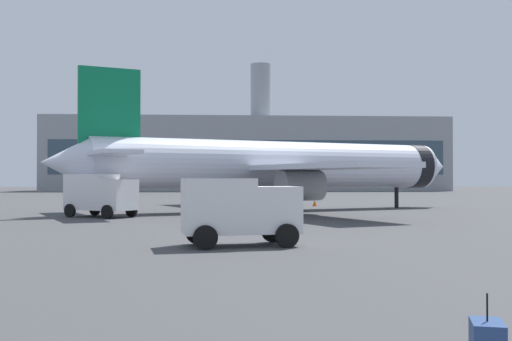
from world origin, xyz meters
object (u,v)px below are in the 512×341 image
(service_truck, at_px, (100,193))
(safety_cone_far, at_px, (284,203))
(safety_cone_near, at_px, (259,204))
(safety_cone_mid, at_px, (315,202))
(airplane_at_gate, at_px, (275,165))
(cargo_van, at_px, (239,208))

(service_truck, xyz_separation_m, safety_cone_far, (14.18, 15.76, -1.29))
(safety_cone_far, bearing_deg, safety_cone_near, -120.18)
(safety_cone_mid, xyz_separation_m, safety_cone_far, (-2.90, -0.17, -0.06))
(airplane_at_gate, xyz_separation_m, cargo_van, (-3.77, -25.92, -2.21))
(safety_cone_near, bearing_deg, cargo_van, -95.35)
(cargo_van, bearing_deg, safety_cone_near, 84.65)
(cargo_van, distance_m, safety_cone_mid, 35.46)
(safety_cone_far, bearing_deg, service_truck, -131.99)
(safety_cone_near, bearing_deg, safety_cone_far, 59.82)
(safety_cone_mid, distance_m, safety_cone_far, 2.90)
(cargo_van, relative_size, safety_cone_far, 7.20)
(cargo_van, xyz_separation_m, safety_cone_near, (2.77, 29.64, -1.07))
(service_truck, bearing_deg, cargo_van, -64.79)
(safety_cone_near, bearing_deg, airplane_at_gate, -75.04)
(cargo_van, bearing_deg, safety_cone_far, 80.94)
(safety_cone_near, relative_size, safety_cone_far, 1.19)
(safety_cone_near, xyz_separation_m, safety_cone_mid, (5.59, 4.80, 0.00))
(cargo_van, height_order, safety_cone_mid, cargo_van)
(safety_cone_near, xyz_separation_m, safety_cone_far, (2.69, 4.63, -0.06))
(service_truck, relative_size, safety_cone_far, 8.03)
(airplane_at_gate, relative_size, service_truck, 6.58)
(cargo_van, distance_m, safety_cone_far, 34.72)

